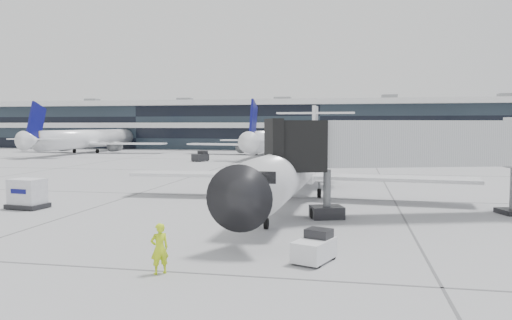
% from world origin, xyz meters
% --- Properties ---
extents(ground, '(220.00, 220.00, 0.00)m').
position_xyz_m(ground, '(0.00, 0.00, 0.00)').
color(ground, gray).
rests_on(ground, ground).
extents(terminal, '(170.00, 22.00, 10.00)m').
position_xyz_m(terminal, '(0.00, 82.00, 5.00)').
color(terminal, black).
rests_on(terminal, ground).
extents(bg_jet_left, '(32.00, 40.00, 9.60)m').
position_xyz_m(bg_jet_left, '(-45.00, 55.00, 0.00)').
color(bg_jet_left, white).
rests_on(bg_jet_left, ground).
extents(bg_jet_center, '(32.00, 40.00, 9.60)m').
position_xyz_m(bg_jet_center, '(-8.00, 55.00, 0.00)').
color(bg_jet_center, white).
rests_on(bg_jet_center, ground).
extents(bg_jet_right, '(32.00, 40.00, 9.60)m').
position_xyz_m(bg_jet_right, '(32.00, 55.00, 0.00)').
color(bg_jet_right, white).
rests_on(bg_jet_right, ground).
extents(regional_jet, '(25.78, 32.12, 7.42)m').
position_xyz_m(regional_jet, '(2.85, -0.61, 2.54)').
color(regional_jet, white).
rests_on(regional_jet, ground).
extents(jet_bridge, '(18.34, 8.66, 6.00)m').
position_xyz_m(jet_bridge, '(11.94, -5.88, 4.37)').
color(jet_bridge, '#ABAEB0').
rests_on(jet_bridge, ground).
extents(ramp_worker, '(0.83, 0.80, 1.91)m').
position_xyz_m(ramp_worker, '(-0.04, -20.30, 0.96)').
color(ramp_worker, '#CEF519').
rests_on(ramp_worker, ground).
extents(baggage_tug, '(1.81, 2.28, 1.27)m').
position_xyz_m(baggage_tug, '(5.49, -17.51, 0.57)').
color(baggage_tug, silver).
rests_on(baggage_tug, ground).
extents(cargo_uld, '(2.57, 2.04, 1.93)m').
position_xyz_m(cargo_uld, '(-14.18, -8.18, 0.97)').
color(cargo_uld, black).
rests_on(cargo_uld, ground).
extents(traffic_cone, '(0.37, 0.37, 0.53)m').
position_xyz_m(traffic_cone, '(-3.73, 13.43, 0.25)').
color(traffic_cone, orange).
rests_on(traffic_cone, ground).
extents(far_tug, '(2.37, 2.90, 1.60)m').
position_xyz_m(far_tug, '(-15.81, 35.47, 0.72)').
color(far_tug, black).
rests_on(far_tug, ground).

